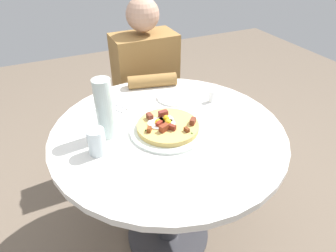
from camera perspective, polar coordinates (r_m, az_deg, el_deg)
The scene contains 12 objects.
ground_plane at distance 1.80m, azimuth 0.01°, elevation -20.07°, with size 6.00×6.00×0.00m, color #6B5B4C.
dining_table at distance 1.38m, azimuth 0.01°, elevation -6.49°, with size 1.00×1.00×0.73m.
person_seated at distance 1.97m, azimuth -4.14°, elevation 5.35°, with size 0.39×0.48×1.14m.
pizza_plate at distance 1.26m, azimuth -0.01°, elevation -0.71°, with size 0.32×0.32×0.01m, color silver.
breakfast_pizza at distance 1.25m, azimuth -0.11°, elevation 0.07°, with size 0.26×0.26×0.05m.
bread_plate at distance 1.49m, azimuth 1.04°, elevation 5.46°, with size 0.16×0.16×0.01m, color white.
napkin at distance 1.46m, azimuth -10.98°, elevation 3.82°, with size 0.17×0.14×0.00m, color white.
fork at distance 1.47m, azimuth -10.54°, elevation 4.29°, with size 0.18×0.01×0.01m, color silver.
knife at distance 1.44m, azimuth -11.46°, elevation 3.66°, with size 0.18×0.01×0.01m, color silver.
water_glass at distance 1.14m, azimuth -13.56°, elevation -2.95°, with size 0.07×0.07×0.11m, color silver.
water_bottle at distance 1.19m, azimuth -12.08°, elevation 3.22°, with size 0.07×0.07×0.25m, color silver.
salt_shaker at distance 1.47m, azimuth 8.36°, elevation 5.66°, with size 0.03×0.03×0.06m, color white.
Camera 1 is at (-0.44, -0.94, 1.47)m, focal length 31.68 mm.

